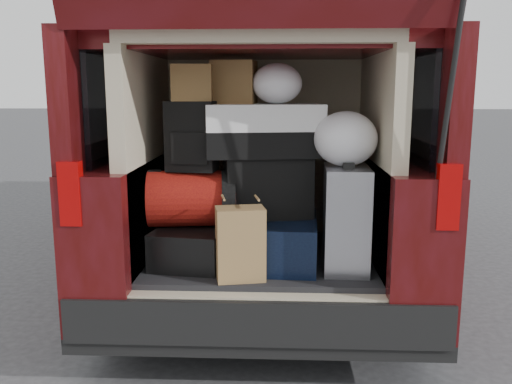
{
  "coord_description": "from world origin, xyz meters",
  "views": [
    {
      "loc": [
        0.1,
        -2.75,
        1.49
      ],
      "look_at": [
        -0.03,
        0.2,
        0.93
      ],
      "focal_mm": 38.0,
      "sensor_mm": 36.0,
      "label": 1
    }
  ],
  "objects_px": {
    "twotone_duffel": "(263,130)",
    "kraft_bag": "(240,244)",
    "navy_hardshell": "(273,240)",
    "red_duffel": "(192,198)",
    "backpack": "(192,136)",
    "black_hardshell": "(194,244)",
    "silver_roller": "(346,218)",
    "black_soft_case": "(267,186)"
  },
  "relations": [
    {
      "from": "silver_roller",
      "to": "kraft_bag",
      "type": "relative_size",
      "value": 1.49
    },
    {
      "from": "kraft_bag",
      "to": "black_soft_case",
      "type": "xyz_separation_m",
      "value": [
        0.13,
        0.35,
        0.23
      ]
    },
    {
      "from": "navy_hardshell",
      "to": "black_soft_case",
      "type": "bearing_deg",
      "value": 122.57
    },
    {
      "from": "black_hardshell",
      "to": "twotone_duffel",
      "type": "relative_size",
      "value": 0.81
    },
    {
      "from": "navy_hardshell",
      "to": "black_soft_case",
      "type": "relative_size",
      "value": 1.23
    },
    {
      "from": "red_duffel",
      "to": "backpack",
      "type": "bearing_deg",
      "value": 18.75
    },
    {
      "from": "black_hardshell",
      "to": "red_duffel",
      "type": "relative_size",
      "value": 1.08
    },
    {
      "from": "red_duffel",
      "to": "silver_roller",
      "type": "bearing_deg",
      "value": -13.46
    },
    {
      "from": "silver_roller",
      "to": "red_duffel",
      "type": "distance_m",
      "value": 0.84
    },
    {
      "from": "black_hardshell",
      "to": "twotone_duffel",
      "type": "height_order",
      "value": "twotone_duffel"
    },
    {
      "from": "kraft_bag",
      "to": "backpack",
      "type": "relative_size",
      "value": 0.99
    },
    {
      "from": "backpack",
      "to": "black_soft_case",
      "type": "bearing_deg",
      "value": 15.29
    },
    {
      "from": "kraft_bag",
      "to": "navy_hardshell",
      "type": "bearing_deg",
      "value": 48.82
    },
    {
      "from": "navy_hardshell",
      "to": "kraft_bag",
      "type": "relative_size",
      "value": 1.55
    },
    {
      "from": "black_soft_case",
      "to": "backpack",
      "type": "relative_size",
      "value": 1.25
    },
    {
      "from": "twotone_duffel",
      "to": "backpack",
      "type": "bearing_deg",
      "value": 179.25
    },
    {
      "from": "black_soft_case",
      "to": "kraft_bag",
      "type": "bearing_deg",
      "value": -120.61
    },
    {
      "from": "silver_roller",
      "to": "navy_hardshell",
      "type": "bearing_deg",
      "value": 168.63
    },
    {
      "from": "black_hardshell",
      "to": "kraft_bag",
      "type": "relative_size",
      "value": 1.38
    },
    {
      "from": "black_soft_case",
      "to": "backpack",
      "type": "bearing_deg",
      "value": 177.72
    },
    {
      "from": "silver_roller",
      "to": "kraft_bag",
      "type": "bearing_deg",
      "value": -158.48
    },
    {
      "from": "red_duffel",
      "to": "black_soft_case",
      "type": "relative_size",
      "value": 1.01
    },
    {
      "from": "red_duffel",
      "to": "twotone_duffel",
      "type": "height_order",
      "value": "twotone_duffel"
    },
    {
      "from": "black_hardshell",
      "to": "red_duffel",
      "type": "distance_m",
      "value": 0.26
    },
    {
      "from": "black_hardshell",
      "to": "red_duffel",
      "type": "height_order",
      "value": "red_duffel"
    },
    {
      "from": "black_soft_case",
      "to": "black_hardshell",
      "type": "bearing_deg",
      "value": 179.29
    },
    {
      "from": "silver_roller",
      "to": "kraft_bag",
      "type": "xyz_separation_m",
      "value": [
        -0.54,
        -0.19,
        -0.09
      ]
    },
    {
      "from": "backpack",
      "to": "twotone_duffel",
      "type": "distance_m",
      "value": 0.39
    },
    {
      "from": "navy_hardshell",
      "to": "kraft_bag",
      "type": "bearing_deg",
      "value": -116.84
    },
    {
      "from": "black_soft_case",
      "to": "navy_hardshell",
      "type": "bearing_deg",
      "value": -71.03
    },
    {
      "from": "red_duffel",
      "to": "backpack",
      "type": "distance_m",
      "value": 0.34
    },
    {
      "from": "navy_hardshell",
      "to": "black_soft_case",
      "type": "xyz_separation_m",
      "value": [
        -0.04,
        0.06,
        0.29
      ]
    },
    {
      "from": "silver_roller",
      "to": "kraft_bag",
      "type": "height_order",
      "value": "silver_roller"
    },
    {
      "from": "black_hardshell",
      "to": "kraft_bag",
      "type": "height_order",
      "value": "kraft_bag"
    },
    {
      "from": "navy_hardshell",
      "to": "backpack",
      "type": "relative_size",
      "value": 1.53
    },
    {
      "from": "navy_hardshell",
      "to": "twotone_duffel",
      "type": "height_order",
      "value": "twotone_duffel"
    },
    {
      "from": "red_duffel",
      "to": "backpack",
      "type": "xyz_separation_m",
      "value": [
        0.01,
        0.0,
        0.34
      ]
    },
    {
      "from": "twotone_duffel",
      "to": "kraft_bag",
      "type": "bearing_deg",
      "value": -115.83
    },
    {
      "from": "red_duffel",
      "to": "twotone_duffel",
      "type": "distance_m",
      "value": 0.54
    },
    {
      "from": "silver_roller",
      "to": "black_soft_case",
      "type": "relative_size",
      "value": 1.18
    },
    {
      "from": "navy_hardshell",
      "to": "backpack",
      "type": "bearing_deg",
      "value": -177.56
    },
    {
      "from": "navy_hardshell",
      "to": "silver_roller",
      "type": "bearing_deg",
      "value": -10.53
    }
  ]
}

